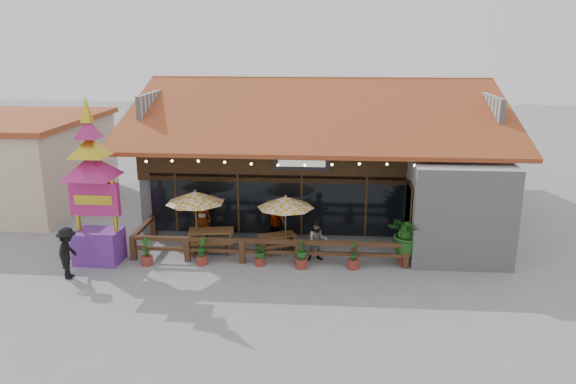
# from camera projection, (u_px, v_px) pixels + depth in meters

# --- Properties ---
(ground) EXTENTS (100.00, 100.00, 0.00)m
(ground) POSITION_uv_depth(u_px,v_px,m) (312.00, 259.00, 20.52)
(ground) COLOR gray
(ground) RESTS_ON ground
(restaurant_building) EXTENTS (15.50, 14.73, 6.09)m
(restaurant_building) POSITION_uv_depth(u_px,v_px,m) (323.00, 162.00, 26.25)
(restaurant_building) COLOR #A4A4A9
(restaurant_building) RESTS_ON ground
(patio_railing) EXTENTS (10.00, 2.60, 0.92)m
(patio_railing) POSITION_uv_depth(u_px,v_px,m) (250.00, 245.00, 20.26)
(patio_railing) COLOR #492E1A
(patio_railing) RESTS_ON ground
(neighbor_building) EXTENTS (8.40, 8.40, 4.22)m
(neighbor_building) POSITION_uv_depth(u_px,v_px,m) (4.00, 161.00, 26.82)
(neighbor_building) COLOR beige
(neighbor_building) RESTS_ON ground
(umbrella_left) EXTENTS (2.96, 2.96, 2.38)m
(umbrella_left) POSITION_uv_depth(u_px,v_px,m) (195.00, 197.00, 20.95)
(umbrella_left) COLOR brown
(umbrella_left) RESTS_ON ground
(umbrella_right) EXTENTS (2.18, 2.18, 2.27)m
(umbrella_right) POSITION_uv_depth(u_px,v_px,m) (286.00, 202.00, 20.67)
(umbrella_right) COLOR brown
(umbrella_right) RESTS_ON ground
(picnic_table_left) EXTENTS (1.88, 1.68, 0.81)m
(picnic_table_left) POSITION_uv_depth(u_px,v_px,m) (211.00, 237.00, 21.28)
(picnic_table_left) COLOR brown
(picnic_table_left) RESTS_ON ground
(picnic_table_right) EXTENTS (1.74, 1.64, 0.66)m
(picnic_table_right) POSITION_uv_depth(u_px,v_px,m) (278.00, 240.00, 21.21)
(picnic_table_right) COLOR brown
(picnic_table_right) RESTS_ON ground
(thai_sign_tower) EXTENTS (2.43, 2.43, 6.40)m
(thai_sign_tower) POSITION_uv_depth(u_px,v_px,m) (92.00, 171.00, 19.43)
(thai_sign_tower) COLOR #642894
(thai_sign_tower) RESTS_ON ground
(tropical_plant) EXTENTS (1.73, 1.84, 2.02)m
(tropical_plant) POSITION_uv_depth(u_px,v_px,m) (407.00, 234.00, 19.80)
(tropical_plant) COLOR maroon
(tropical_plant) RESTS_ON ground
(diner_a) EXTENTS (0.76, 0.55, 1.94)m
(diner_a) POSITION_uv_depth(u_px,v_px,m) (202.00, 219.00, 21.95)
(diner_a) COLOR #3D2913
(diner_a) RESTS_ON ground
(diner_b) EXTENTS (0.82, 0.69, 1.51)m
(diner_b) POSITION_uv_depth(u_px,v_px,m) (317.00, 241.00, 20.24)
(diner_b) COLOR #3D2913
(diner_b) RESTS_ON ground
(diner_c) EXTENTS (1.06, 0.91, 1.70)m
(diner_c) POSITION_uv_depth(u_px,v_px,m) (276.00, 222.00, 22.00)
(diner_c) COLOR #3D2913
(diner_c) RESTS_ON ground
(pedestrian) EXTENTS (0.79, 1.22, 1.79)m
(pedestrian) POSITION_uv_depth(u_px,v_px,m) (68.00, 253.00, 18.74)
(pedestrian) COLOR black
(pedestrian) RESTS_ON ground
(planter_a) EXTENTS (0.43, 0.41, 1.01)m
(planter_a) POSITION_uv_depth(u_px,v_px,m) (147.00, 254.00, 19.92)
(planter_a) COLOR maroon
(planter_a) RESTS_ON ground
(planter_b) EXTENTS (0.41, 0.43, 0.99)m
(planter_b) POSITION_uv_depth(u_px,v_px,m) (201.00, 253.00, 19.95)
(planter_b) COLOR maroon
(planter_b) RESTS_ON ground
(planter_c) EXTENTS (0.69, 0.66, 0.87)m
(planter_c) POSITION_uv_depth(u_px,v_px,m) (260.00, 252.00, 19.86)
(planter_c) COLOR maroon
(planter_c) RESTS_ON ground
(planter_d) EXTENTS (0.56, 0.56, 1.05)m
(planter_d) POSITION_uv_depth(u_px,v_px,m) (301.00, 254.00, 19.63)
(planter_d) COLOR maroon
(planter_d) RESTS_ON ground
(planter_e) EXTENTS (0.41, 0.41, 1.01)m
(planter_e) POSITION_uv_depth(u_px,v_px,m) (353.00, 257.00, 19.60)
(planter_e) COLOR maroon
(planter_e) RESTS_ON ground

